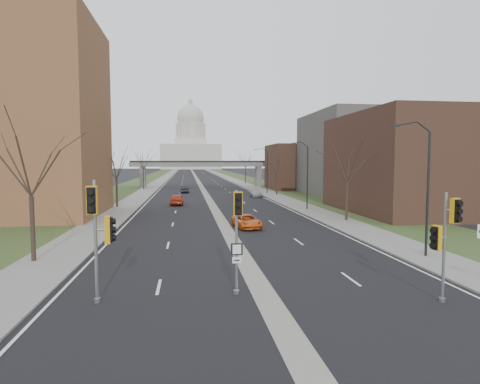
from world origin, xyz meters
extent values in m
plane|color=black|center=(0.00, 0.00, 0.00)|extent=(700.00, 700.00, 0.00)
cube|color=black|center=(0.00, 150.00, 0.01)|extent=(20.00, 600.00, 0.01)
cube|color=gray|center=(0.00, 150.00, 0.00)|extent=(1.20, 600.00, 0.02)
cube|color=gray|center=(12.00, 150.00, 0.06)|extent=(4.00, 600.00, 0.12)
cube|color=gray|center=(-12.00, 150.00, 0.06)|extent=(4.00, 600.00, 0.12)
cube|color=#2D401D|center=(18.00, 150.00, 0.05)|extent=(8.00, 600.00, 0.10)
cube|color=#2D401D|center=(-18.00, 150.00, 0.05)|extent=(8.00, 600.00, 0.10)
cube|color=#43291F|center=(24.00, 28.00, 6.00)|extent=(16.00, 20.00, 12.00)
cube|color=#514F4A|center=(28.00, 52.00, 7.50)|extent=(18.00, 22.00, 15.00)
cube|color=#43291F|center=(22.00, 70.00, 5.00)|extent=(14.00, 14.00, 10.00)
cube|color=slate|center=(-14.00, 80.00, 2.50)|extent=(1.20, 2.50, 5.00)
cube|color=slate|center=(14.00, 80.00, 2.50)|extent=(1.20, 2.50, 5.00)
cube|color=slate|center=(0.00, 80.00, 5.50)|extent=(34.00, 3.00, 1.00)
cube|color=black|center=(0.00, 80.00, 6.20)|extent=(34.00, 0.15, 0.50)
cube|color=beige|center=(0.00, 320.00, 10.00)|extent=(48.00, 42.00, 20.00)
cube|color=beige|center=(0.00, 320.00, 22.00)|extent=(26.00, 26.00, 5.00)
cylinder|color=beige|center=(0.00, 320.00, 31.00)|extent=(22.00, 22.00, 14.00)
sphere|color=beige|center=(0.00, 320.00, 42.00)|extent=(22.00, 22.00, 22.00)
cylinder|color=beige|center=(0.00, 320.00, 53.50)|extent=(3.60, 3.60, 4.50)
cylinder|color=black|center=(11.80, 6.00, 4.12)|extent=(0.16, 0.16, 8.00)
cube|color=black|center=(9.50, 6.00, 8.47)|extent=(0.45, 0.18, 0.14)
cylinder|color=black|center=(11.80, 32.00, 4.12)|extent=(0.16, 0.16, 8.00)
cube|color=black|center=(9.50, 32.00, 8.47)|extent=(0.45, 0.18, 0.14)
cylinder|color=black|center=(11.80, 58.00, 4.12)|extent=(0.16, 0.16, 8.00)
cube|color=black|center=(9.50, 58.00, 8.47)|extent=(0.45, 0.18, 0.14)
cylinder|color=#382B21|center=(-13.00, 8.00, 2.12)|extent=(0.28, 0.28, 4.00)
cylinder|color=#382B21|center=(-13.00, 38.00, 2.00)|extent=(0.28, 0.28, 3.75)
cylinder|color=#382B21|center=(-13.00, 72.00, 2.25)|extent=(0.28, 0.28, 4.25)
cylinder|color=#382B21|center=(13.00, 22.00, 2.12)|extent=(0.28, 0.28, 4.00)
cylinder|color=#382B21|center=(13.00, 55.00, 1.87)|extent=(0.28, 0.28, 3.50)
cylinder|color=#382B21|center=(13.00, 95.00, 2.25)|extent=(0.28, 0.28, 4.25)
cylinder|color=gray|center=(-7.54, 0.16, 2.73)|extent=(0.15, 0.15, 5.45)
cylinder|color=gray|center=(-7.54, 0.16, 0.10)|extent=(0.29, 0.29, 0.21)
cube|color=#D1960C|center=(-7.54, -0.36, 4.62)|extent=(0.45, 0.43, 1.21)
cube|color=#D1960C|center=(-7.02, 0.17, 3.25)|extent=(0.43, 0.45, 1.21)
cylinder|color=gray|center=(-1.29, 0.50, 2.45)|extent=(0.13, 0.13, 4.90)
cylinder|color=gray|center=(-1.29, 0.50, 0.09)|extent=(0.26, 0.26, 0.19)
cube|color=#D1960C|center=(-1.28, 0.03, 4.34)|extent=(0.41, 0.39, 1.08)
cube|color=black|center=(-1.29, 0.50, 2.17)|extent=(0.57, 0.05, 0.57)
cube|color=silver|center=(-1.29, 0.50, 1.65)|extent=(0.43, 0.05, 0.28)
cylinder|color=gray|center=(7.67, -1.76, 2.45)|extent=(0.13, 0.13, 4.90)
cylinder|color=gray|center=(7.67, -1.76, 0.09)|extent=(0.26, 0.26, 0.19)
cube|color=#D1960C|center=(7.79, -2.21, 4.14)|extent=(0.48, 0.46, 1.08)
cube|color=#D1960C|center=(7.22, -1.87, 2.92)|extent=(0.46, 0.48, 1.08)
imported|color=#AD3113|center=(-5.02, 40.33, 0.79)|extent=(1.92, 4.66, 1.58)
imported|color=black|center=(-4.08, 62.81, 0.69)|extent=(1.80, 4.27, 1.37)
imported|color=#D45C16|center=(2.00, 19.13, 0.63)|extent=(2.64, 4.74, 1.25)
imported|color=#96979D|center=(8.49, 51.49, 0.64)|extent=(1.83, 4.42, 1.28)
camera|label=1|loc=(-3.56, -17.84, 6.24)|focal=30.00mm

